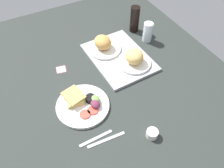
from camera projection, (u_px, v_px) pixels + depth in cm
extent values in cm
cube|color=#282D2B|center=(106.00, 90.00, 131.21)|extent=(190.00, 150.00, 3.00)
cube|color=#9EA0A3|center=(119.00, 57.00, 145.84)|extent=(46.06, 34.47, 1.60)
cylinder|color=white|center=(105.00, 49.00, 148.93)|extent=(21.07, 21.07, 1.40)
ellipsoid|color=tan|center=(103.00, 42.00, 145.58)|extent=(12.10, 10.45, 8.25)
cylinder|color=white|center=(134.00, 62.00, 140.48)|extent=(20.39, 20.39, 1.40)
ellipsoid|color=#DBB266|center=(134.00, 56.00, 136.83)|extent=(12.47, 10.77, 8.50)
cylinder|color=white|center=(83.00, 106.00, 121.19)|extent=(28.01, 28.01, 1.60)
cube|color=#DBB266|center=(74.00, 98.00, 122.50)|extent=(12.38, 10.76, 1.40)
cube|color=#B2C66B|center=(74.00, 97.00, 121.60)|extent=(11.71, 9.88, 1.00)
cube|color=tan|center=(73.00, 95.00, 120.69)|extent=(12.75, 11.26, 1.40)
cylinder|color=#D14738|center=(85.00, 114.00, 116.21)|extent=(5.60, 5.60, 0.80)
cylinder|color=#D14738|center=(93.00, 110.00, 117.84)|extent=(5.60, 5.60, 0.80)
cylinder|color=black|center=(90.00, 99.00, 121.37)|extent=(5.20, 5.20, 3.00)
cylinder|color=#EFEACC|center=(90.00, 97.00, 120.54)|extent=(4.26, 4.26, 0.60)
ellipsoid|color=#729E4C|center=(95.00, 100.00, 120.50)|extent=(6.00, 4.80, 3.60)
ellipsoid|color=#6B2D47|center=(95.00, 104.00, 118.69)|extent=(6.00, 4.80, 3.60)
cylinder|color=silver|center=(148.00, 32.00, 153.29)|extent=(6.32, 6.32, 13.39)
cylinder|color=black|center=(135.00, 19.00, 158.61)|extent=(6.40, 6.40, 18.47)
cylinder|color=silver|center=(152.00, 134.00, 109.06)|extent=(5.60, 5.60, 4.00)
cube|color=#B7B7BC|center=(96.00, 138.00, 109.43)|extent=(1.61, 17.02, 0.50)
cube|color=#B7B7BC|center=(106.00, 140.00, 108.94)|extent=(2.76, 19.05, 0.50)
cube|color=pink|center=(61.00, 69.00, 139.76)|extent=(6.64, 6.64, 0.12)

